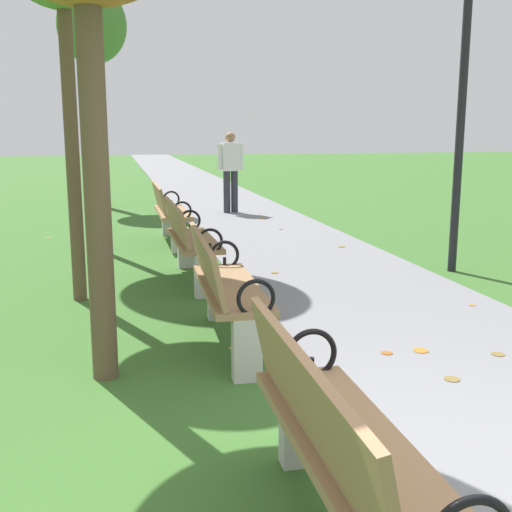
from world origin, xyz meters
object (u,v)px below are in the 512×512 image
Objects in this scene: park_bench_2 at (224,287)px; tree_4 at (92,29)px; pedestrian_walking at (230,168)px; lamp_post at (464,76)px; park_bench_3 at (189,239)px; park_bench_1 at (340,447)px; park_bench_4 at (169,212)px.

park_bench_2 is 0.35× the size of tree_4.
pedestrian_walking is 0.47× the size of lamp_post.
lamp_post is (1.65, -5.88, 1.38)m from pedestrian_walking.
park_bench_2 is at bearing -90.00° from park_bench_3.
park_bench_4 is (-0.00, 7.39, 0.00)m from park_bench_1.
lamp_post reaches higher than park_bench_4.
park_bench_3 is at bearing 90.00° from park_bench_2.
park_bench_1 is 0.46× the size of lamp_post.
park_bench_3 is at bearing -81.83° from tree_4.
tree_4 reaches higher than park_bench_4.
park_bench_2 is 2.25m from park_bench_3.
tree_4 is at bearing 98.17° from park_bench_3.
pedestrian_walking is at bearing 64.25° from park_bench_4.
park_bench_1 and park_bench_3 have the same top height.
tree_4 is (-1.08, 9.77, 3.29)m from park_bench_2.
park_bench_2 is 1.01× the size of park_bench_4.
lamp_post is (3.19, 4.71, 1.82)m from park_bench_1.
park_bench_3 is 1.00× the size of park_bench_4.
park_bench_4 is 3.58m from pedestrian_walking.
lamp_post is at bearing -61.00° from tree_4.
tree_4 is (-1.08, 12.41, 3.29)m from park_bench_1.
park_bench_2 is at bearing -147.04° from lamp_post.
pedestrian_walking is (1.54, 3.20, 0.44)m from park_bench_4.
tree_4 is (-1.08, 7.52, 3.29)m from park_bench_3.
park_bench_4 is at bearing 90.00° from park_bench_2.
park_bench_1 is 0.99× the size of park_bench_2.
park_bench_2 is 4.22m from lamp_post.
lamp_post is (3.19, 2.07, 1.82)m from park_bench_2.
park_bench_2 is 10.37m from tree_4.
tree_4 is (-1.08, 5.02, 3.29)m from park_bench_4.
park_bench_1 is 7.39m from park_bench_4.
park_bench_4 is (-0.00, 4.75, 0.00)m from park_bench_2.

